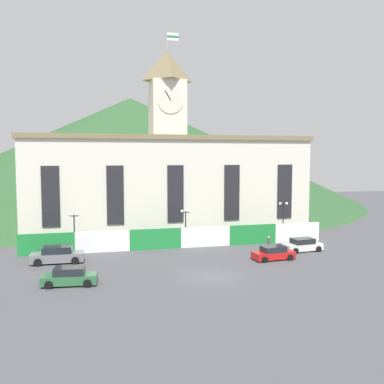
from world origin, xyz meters
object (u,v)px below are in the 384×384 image
at_px(car_red_sedan, 273,253).
at_px(street_lamp_right, 74,223).
at_px(car_green_wagon, 70,277).
at_px(pedestrian, 269,243).
at_px(street_lamp_left, 186,219).
at_px(car_white_taxi, 303,245).
at_px(street_lamp_center, 283,213).
at_px(car_gray_pickup, 57,255).

bearing_deg(car_red_sedan, street_lamp_right, -27.28).
bearing_deg(car_green_wagon, pedestrian, 26.45).
bearing_deg(car_green_wagon, street_lamp_left, 50.35).
height_order(car_white_taxi, pedestrian, pedestrian).
height_order(street_lamp_left, car_green_wagon, street_lamp_left).
distance_m(street_lamp_center, car_green_wagon, 29.18).
distance_m(street_lamp_right, pedestrian, 22.46).
height_order(street_lamp_left, pedestrian, street_lamp_left).
height_order(street_lamp_left, car_red_sedan, street_lamp_left).
relative_size(street_lamp_right, car_gray_pickup, 0.85).
bearing_deg(car_green_wagon, street_lamp_right, 95.56).
bearing_deg(car_red_sedan, street_lamp_center, -125.90).
xyz_separation_m(car_green_wagon, car_gray_pickup, (-1.48, 8.18, 0.09)).
height_order(street_lamp_right, pedestrian, street_lamp_right).
bearing_deg(street_lamp_center, street_lamp_left, -180.00).
distance_m(street_lamp_left, car_gray_pickup, 15.56).
relative_size(street_lamp_left, car_green_wagon, 0.95).
relative_size(street_lamp_right, pedestrian, 2.65).
distance_m(street_lamp_left, street_lamp_center, 12.88).
xyz_separation_m(street_lamp_right, pedestrian, (21.83, -4.68, -2.41)).
xyz_separation_m(car_green_wagon, car_red_sedan, (20.68, 4.08, -0.05)).
height_order(street_lamp_left, street_lamp_center, street_lamp_center).
height_order(street_lamp_right, street_lamp_left, street_lamp_right).
relative_size(street_lamp_right, street_lamp_center, 0.89).
xyz_separation_m(street_lamp_center, car_white_taxi, (-0.35, -5.80, -2.99)).
relative_size(street_lamp_center, car_gray_pickup, 0.95).
bearing_deg(street_lamp_left, street_lamp_center, 0.00).
bearing_deg(car_green_wagon, street_lamp_center, 32.34).
height_order(street_lamp_left, car_white_taxi, street_lamp_left).
bearing_deg(car_gray_pickup, street_lamp_left, 18.85).
relative_size(street_lamp_left, car_red_sedan, 1.00).
xyz_separation_m(street_lamp_right, car_gray_pickup, (-1.62, -4.61, -2.53)).
height_order(car_gray_pickup, car_white_taxi, car_gray_pickup).
height_order(street_lamp_center, car_gray_pickup, street_lamp_center).
distance_m(car_white_taxi, pedestrian, 3.90).
relative_size(street_lamp_left, car_gray_pickup, 0.85).
distance_m(car_green_wagon, car_red_sedan, 21.08).
bearing_deg(car_white_taxi, street_lamp_left, 149.63).
bearing_deg(pedestrian, street_lamp_left, -105.18).
height_order(car_gray_pickup, car_red_sedan, car_gray_pickup).
bearing_deg(street_lamp_center, car_red_sedan, -121.61).
bearing_deg(car_white_taxi, car_red_sedan, -155.31).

